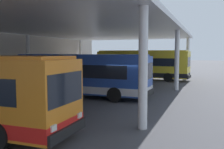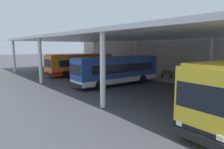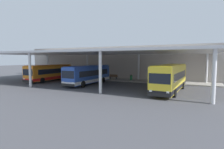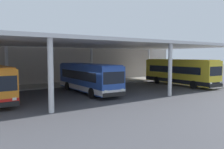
{
  "view_description": "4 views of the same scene",
  "coord_description": "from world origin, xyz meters",
  "px_view_note": "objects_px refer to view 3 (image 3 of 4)",
  "views": [
    {
      "loc": [
        -16.71,
        -5.09,
        3.29
      ],
      "look_at": [
        2.93,
        2.37,
        1.48
      ],
      "focal_mm": 40.71,
      "sensor_mm": 36.0,
      "label": 1
    },
    {
      "loc": [
        17.33,
        -10.72,
        4.3
      ],
      "look_at": [
        1.09,
        2.44,
        1.37
      ],
      "focal_mm": 32.11,
      "sensor_mm": 36.0,
      "label": 2
    },
    {
      "loc": [
        17.06,
        -22.06,
        4.29
      ],
      "look_at": [
        5.45,
        2.38,
        1.98
      ],
      "focal_mm": 28.97,
      "sensor_mm": 36.0,
      "label": 3
    },
    {
      "loc": [
        -11.76,
        -18.16,
        3.99
      ],
      "look_at": [
        2.23,
        2.08,
        2.04
      ],
      "focal_mm": 36.9,
      "sensor_mm": 36.0,
      "label": 4
    }
  ],
  "objects_px": {
    "bus_nearest_bay": "(50,73)",
    "trash_bin": "(131,77)",
    "bus_middle_bay": "(170,78)",
    "bus_second_bay": "(88,75)",
    "bench_waiting": "(113,77)"
  },
  "relations": [
    {
      "from": "bus_second_bay",
      "to": "bench_waiting",
      "type": "distance_m",
      "value": 8.07
    },
    {
      "from": "bus_middle_bay",
      "to": "bench_waiting",
      "type": "distance_m",
      "value": 15.65
    },
    {
      "from": "bus_nearest_bay",
      "to": "trash_bin",
      "type": "xyz_separation_m",
      "value": [
        14.41,
        7.1,
        -0.98
      ]
    },
    {
      "from": "bus_second_bay",
      "to": "bench_waiting",
      "type": "relative_size",
      "value": 5.89
    },
    {
      "from": "bus_nearest_bay",
      "to": "bus_middle_bay",
      "type": "bearing_deg",
      "value": -5.29
    },
    {
      "from": "bus_middle_bay",
      "to": "trash_bin",
      "type": "bearing_deg",
      "value": 133.06
    },
    {
      "from": "bus_nearest_bay",
      "to": "trash_bin",
      "type": "height_order",
      "value": "bus_nearest_bay"
    },
    {
      "from": "bus_middle_bay",
      "to": "bus_second_bay",
      "type": "bearing_deg",
      "value": 174.45
    },
    {
      "from": "trash_bin",
      "to": "bus_nearest_bay",
      "type": "bearing_deg",
      "value": -153.78
    },
    {
      "from": "bus_nearest_bay",
      "to": "bus_middle_bay",
      "type": "relative_size",
      "value": 0.92
    },
    {
      "from": "bus_nearest_bay",
      "to": "bus_middle_bay",
      "type": "xyz_separation_m",
      "value": [
        23.04,
        -2.13,
        0.19
      ]
    },
    {
      "from": "trash_bin",
      "to": "bench_waiting",
      "type": "bearing_deg",
      "value": 179.49
    },
    {
      "from": "bus_nearest_bay",
      "to": "bench_waiting",
      "type": "xyz_separation_m",
      "value": [
        10.48,
        7.13,
        -0.99
      ]
    },
    {
      "from": "bus_nearest_bay",
      "to": "trash_bin",
      "type": "distance_m",
      "value": 16.09
    },
    {
      "from": "bench_waiting",
      "to": "bus_nearest_bay",
      "type": "bearing_deg",
      "value": -145.76
    }
  ]
}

